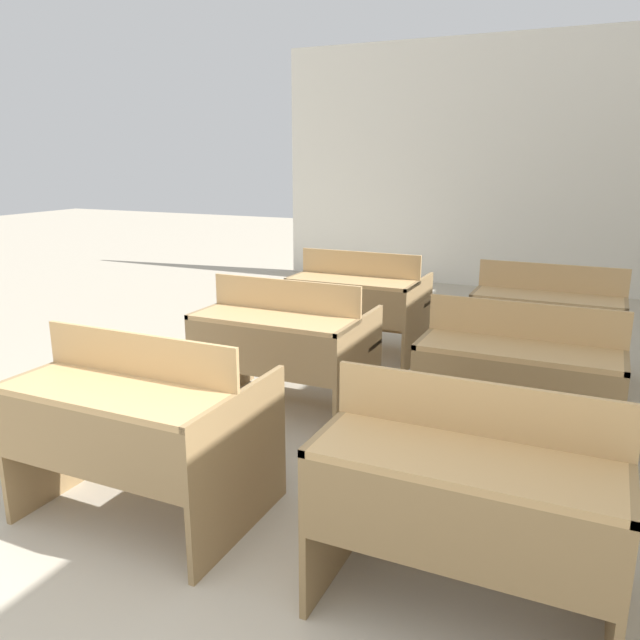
# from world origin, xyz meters

# --- Properties ---
(wall_back) EXTENTS (5.79, 0.06, 3.15)m
(wall_back) POSITION_xyz_m (0.00, 7.48, 1.57)
(wall_back) COLOR white
(wall_back) RESTS_ON ground_plane
(bench_front_left) EXTENTS (1.07, 0.80, 0.90)m
(bench_front_left) POSITION_xyz_m (-0.51, 1.22, 0.47)
(bench_front_left) COLOR #95774D
(bench_front_left) RESTS_ON ground_plane
(bench_front_right) EXTENTS (1.07, 0.80, 0.90)m
(bench_front_right) POSITION_xyz_m (1.02, 1.23, 0.47)
(bench_front_right) COLOR olive
(bench_front_right) RESTS_ON ground_plane
(bench_second_left) EXTENTS (1.07, 0.80, 0.90)m
(bench_second_left) POSITION_xyz_m (-0.50, 2.63, 0.47)
(bench_second_left) COLOR #9A7B51
(bench_second_left) RESTS_ON ground_plane
(bench_second_right) EXTENTS (1.07, 0.80, 0.90)m
(bench_second_right) POSITION_xyz_m (1.02, 2.61, 0.47)
(bench_second_right) COLOR olive
(bench_second_right) RESTS_ON ground_plane
(bench_third_left) EXTENTS (1.07, 0.80, 0.90)m
(bench_third_left) POSITION_xyz_m (-0.50, 4.01, 0.47)
(bench_third_left) COLOR #97784E
(bench_third_left) RESTS_ON ground_plane
(bench_third_right) EXTENTS (1.07, 0.80, 0.90)m
(bench_third_right) POSITION_xyz_m (1.04, 4.02, 0.47)
(bench_third_right) COLOR #97794F
(bench_third_right) RESTS_ON ground_plane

